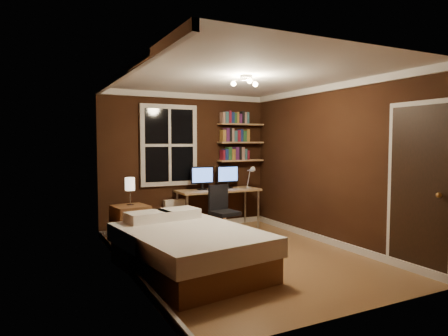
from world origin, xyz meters
name	(u,v)px	position (x,y,z in m)	size (l,w,h in m)	color
floor	(242,257)	(0.00, 0.00, 0.00)	(4.20, 4.20, 0.00)	olive
wall_back	(187,161)	(0.00, 2.10, 1.25)	(3.20, 0.04, 2.50)	black
wall_left	(126,172)	(-1.60, 0.00, 1.25)	(0.04, 4.20, 2.50)	black
wall_right	(331,165)	(1.60, 0.00, 1.25)	(0.04, 4.20, 2.50)	black
ceiling	(243,77)	(0.00, 0.00, 2.50)	(3.20, 4.20, 0.02)	white
window	(169,145)	(-0.35, 2.06, 1.55)	(1.06, 0.06, 1.46)	silver
door	(418,190)	(1.59, -1.55, 1.02)	(0.03, 0.82, 2.05)	black
door_knob	(439,195)	(1.55, -1.85, 1.00)	(0.06, 0.06, 0.06)	gold
ceiling_fixture	(246,83)	(0.00, -0.10, 2.40)	(0.44, 0.44, 0.18)	beige
bookshelf_lower	(241,160)	(1.08, 1.98, 1.25)	(0.92, 0.22, 0.03)	#A0784E
books_row_lower	(241,154)	(1.08, 1.98, 1.38)	(0.54, 0.16, 0.23)	maroon
bookshelf_middle	(241,142)	(1.08, 1.98, 1.60)	(0.92, 0.22, 0.03)	#A0784E
books_row_middle	(241,136)	(1.08, 1.98, 1.73)	(0.54, 0.16, 0.23)	navy
bookshelf_upper	(241,124)	(1.08, 1.98, 1.95)	(0.92, 0.22, 0.03)	#A0784E
books_row_upper	(241,118)	(1.08, 1.98, 2.08)	(0.60, 0.16, 0.23)	#285D2D
bed	(189,249)	(-0.90, -0.26, 0.29)	(1.67, 2.14, 0.67)	brown
nightstand	(131,226)	(-1.25, 1.30, 0.31)	(0.50, 0.50, 0.63)	brown
bedside_lamp	(130,192)	(-1.25, 1.30, 0.85)	(0.15, 0.15, 0.43)	beige
radiator	(174,215)	(-0.29, 1.99, 0.28)	(0.38, 0.13, 0.57)	silver
desk	(218,193)	(0.50, 1.79, 0.67)	(1.55, 0.58, 0.74)	#A0784E
monitor_left	(202,178)	(0.21, 1.87, 0.95)	(0.45, 0.12, 0.43)	black
monitor_right	(228,177)	(0.74, 1.87, 0.95)	(0.45, 0.12, 0.43)	black
desk_lamp	(251,177)	(1.10, 1.63, 0.96)	(0.14, 0.32, 0.44)	silver
office_chair	(223,219)	(0.23, 1.05, 0.33)	(0.49, 0.49, 0.89)	black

